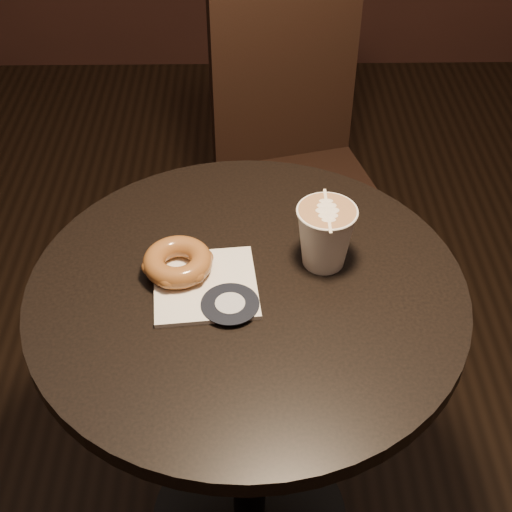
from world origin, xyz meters
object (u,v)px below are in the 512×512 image
latte_cup (325,237)px  cafe_table (248,366)px  pastry_bag (205,285)px  chair (292,142)px  doughnut (178,262)px

latte_cup → cafe_table: bearing=-156.8°
cafe_table → latte_cup: size_ratio=6.98×
cafe_table → pastry_bag: size_ratio=4.66×
chair → pastry_bag: size_ratio=5.92×
chair → pastry_bag: (-0.18, -0.76, 0.22)m
doughnut → latte_cup: (0.24, 0.03, 0.03)m
chair → pastry_bag: 0.81m
pastry_bag → doughnut: size_ratio=1.44×
latte_cup → doughnut: bearing=-173.8°
chair → cafe_table: bearing=-113.6°
chair → doughnut: 0.80m
doughnut → cafe_table: bearing=-14.4°
pastry_bag → doughnut: doughnut is taller
pastry_bag → latte_cup: latte_cup is taller
cafe_table → chair: (0.12, 0.75, -0.02)m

